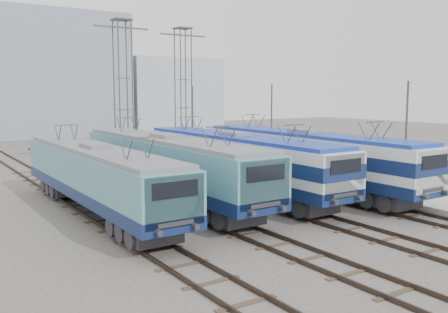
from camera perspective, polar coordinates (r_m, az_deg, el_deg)
ground at (r=22.73m, az=10.56°, el=-9.04°), size 160.00×160.00×0.00m
platform at (r=35.26m, az=13.53°, el=-3.03°), size 4.00×70.00×0.30m
locomotive_far_left at (r=26.38m, az=-14.20°, el=-2.03°), size 2.75×17.39×3.27m
locomotive_center_left at (r=28.92m, az=-6.36°, el=-0.77°), size 2.94×18.56×3.49m
locomotive_center_right at (r=30.89m, az=1.42°, el=-0.16°), size 2.90×18.36×3.45m
locomotive_far_right at (r=32.58m, az=9.38°, el=0.21°), size 2.96×18.72×3.52m
catenary_tower_west at (r=40.60m, az=-11.43°, el=7.57°), size 4.50×1.20×12.00m
catenary_tower_east at (r=45.20m, az=-4.67°, el=7.65°), size 4.50×1.20×12.00m
mast_front at (r=29.78m, az=20.04°, el=1.37°), size 0.12×0.12×7.00m
mast_mid at (r=38.13m, az=5.43°, el=2.98°), size 0.12×0.12×7.00m
mast_rear at (r=48.06m, az=-3.58°, el=3.89°), size 0.12×0.12×7.00m
building_center at (r=80.03m, az=-19.67°, el=8.77°), size 22.00×14.00×18.00m
building_east at (r=86.99m, az=-6.60°, el=7.02°), size 16.00×12.00×12.00m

